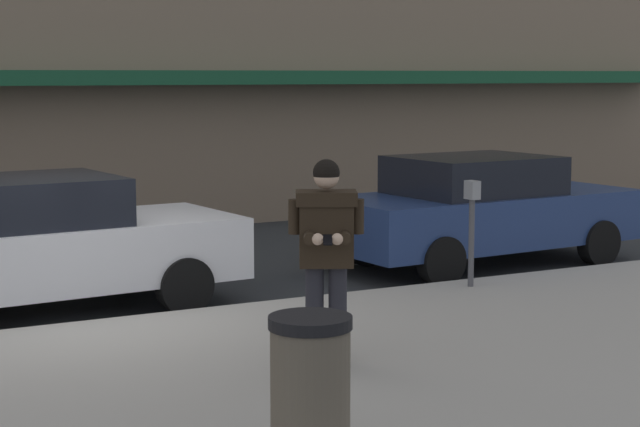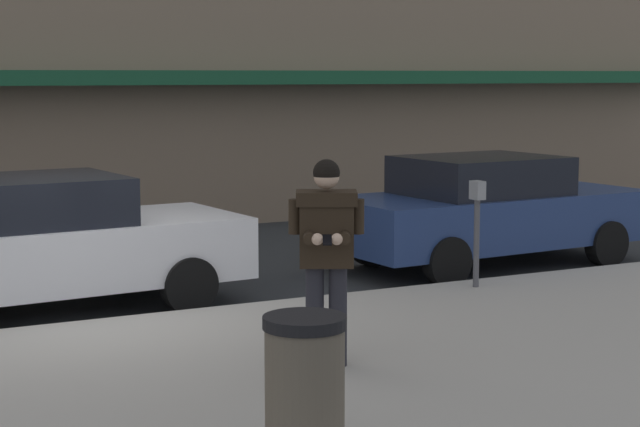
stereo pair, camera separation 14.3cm
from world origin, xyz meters
name	(u,v)px [view 2 (the right image)]	position (x,y,z in m)	size (l,w,h in m)	color
ground_plane	(73,330)	(0.00, 0.00, 0.00)	(80.00, 80.00, 0.00)	#2B2D30
sidewalk	(273,380)	(1.00, -2.85, 0.07)	(32.00, 5.30, 0.14)	#A8A399
curb_paint_line	(163,319)	(1.00, 0.05, 0.00)	(28.00, 0.12, 0.01)	silver
parked_sedan_mid	(38,244)	(-0.14, 0.95, 0.79)	(4.63, 2.20, 1.54)	silver
parked_sedan_far	(488,210)	(6.08, 1.11, 0.79)	(4.61, 2.16, 1.54)	navy
man_texting_on_phone	(326,240)	(1.50, -2.88, 1.25)	(0.62, 0.65, 1.81)	#23232B
parking_meter	(477,218)	(4.68, -0.60, 0.97)	(0.12, 0.18, 1.27)	#4C4C51
trash_bin	(305,389)	(0.30, -4.89, 0.63)	(0.55, 0.55, 0.98)	#665B4C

